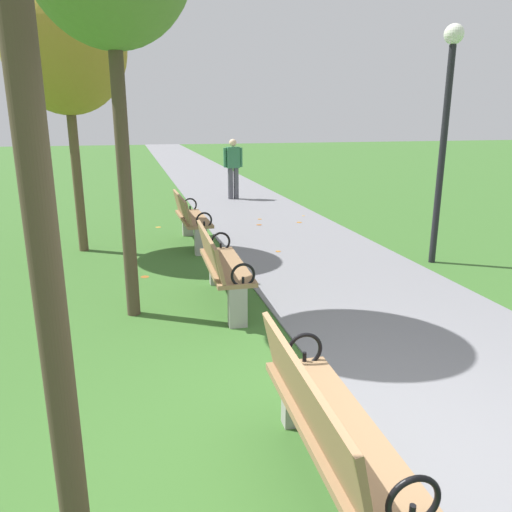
# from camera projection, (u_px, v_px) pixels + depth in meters

# --- Properties ---
(ground_plane) EXTENTS (80.00, 80.00, 0.00)m
(ground_plane) POSITION_uv_depth(u_px,v_px,m) (389.00, 469.00, 3.27)
(ground_plane) COLOR #386628
(paved_walkway) EXTENTS (2.75, 44.00, 0.02)m
(paved_walkway) POSITION_uv_depth(u_px,v_px,m) (201.00, 173.00, 20.38)
(paved_walkway) COLOR slate
(paved_walkway) RESTS_ON ground
(park_bench_1) EXTENTS (0.51, 1.61, 0.90)m
(park_bench_1) POSITION_uv_depth(u_px,v_px,m) (327.00, 425.00, 2.91)
(park_bench_1) COLOR #93704C
(park_bench_1) RESTS_ON ground
(park_bench_2) EXTENTS (0.51, 1.61, 0.90)m
(park_bench_2) POSITION_uv_depth(u_px,v_px,m) (221.00, 265.00, 6.05)
(park_bench_2) COLOR #93704C
(park_bench_2) RESTS_ON ground
(park_bench_3) EXTENTS (0.52, 1.61, 0.90)m
(park_bench_3) POSITION_uv_depth(u_px,v_px,m) (190.00, 218.00, 8.86)
(park_bench_3) COLOR #93704C
(park_bench_3) RESTS_ON ground
(tree_3) EXTENTS (1.89, 1.89, 4.32)m
(tree_3) POSITION_uv_depth(u_px,v_px,m) (65.00, 47.00, 7.72)
(tree_3) COLOR brown
(tree_3) RESTS_ON ground
(pedestrian_walking) EXTENTS (0.53, 0.23, 1.62)m
(pedestrian_walking) POSITION_uv_depth(u_px,v_px,m) (233.00, 166.00, 13.62)
(pedestrian_walking) COLOR #4C4C56
(pedestrian_walking) RESTS_ON paved_walkway
(lamp_post) EXTENTS (0.28, 0.28, 3.48)m
(lamp_post) POSITION_uv_depth(u_px,v_px,m) (446.00, 110.00, 7.29)
(lamp_post) COLOR black
(lamp_post) RESTS_ON ground
(scattered_leaves) EXTENTS (4.70, 10.00, 0.02)m
(scattered_leaves) POSITION_uv_depth(u_px,v_px,m) (251.00, 284.00, 6.85)
(scattered_leaves) COLOR #BC842D
(scattered_leaves) RESTS_ON ground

